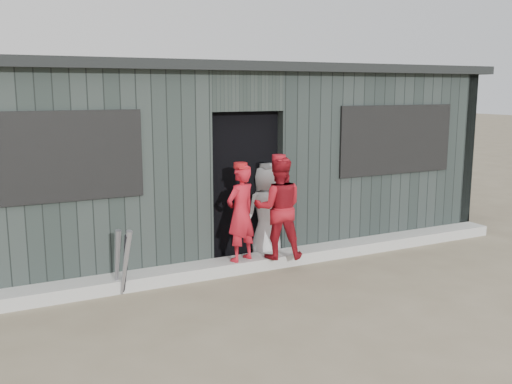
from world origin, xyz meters
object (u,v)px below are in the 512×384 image
bat_right (125,265)px  player_red_right (278,208)px  bat_left (125,263)px  dugout (205,155)px  bat_mid (117,261)px  player_grey_back (265,212)px  player_red_left (241,213)px

bat_right → player_red_right: player_red_right is taller
bat_left → dugout: (1.74, 1.95, 0.90)m
bat_mid → player_grey_back: size_ratio=0.59×
bat_left → player_grey_back: bearing=16.0°
bat_left → player_red_left: bearing=8.1°
player_red_right → dugout: dugout is taller
bat_left → dugout: size_ratio=0.09×
player_red_left → bat_left: bearing=-12.8°
bat_mid → player_red_right: size_ratio=0.58×
bat_left → player_grey_back: size_ratio=0.61×
player_red_left → player_grey_back: bearing=-166.4°
bat_mid → player_grey_back: (2.12, 0.46, 0.26)m
bat_mid → dugout: bearing=45.3°
player_grey_back → dugout: dugout is taller
player_red_left → player_red_right: size_ratio=0.94×
bat_mid → player_red_left: bearing=3.0°
player_red_right → player_grey_back: player_red_right is taller
bat_left → bat_mid: (-0.06, 0.13, -0.01)m
bat_mid → bat_right: 0.13m
bat_right → player_grey_back: bearing=15.5°
bat_right → player_red_left: (1.51, 0.19, 0.40)m
bat_left → bat_right: 0.03m
bat_left → player_red_right: player_red_right is taller
bat_left → dugout: dugout is taller
player_red_left → player_red_right: player_red_right is taller
bat_right → player_red_right: size_ratio=0.56×
bat_mid → bat_right: size_ratio=1.04×
player_grey_back → dugout: size_ratio=0.15×
bat_right → player_red_left: 1.57m
bat_left → player_grey_back: (2.06, 0.59, 0.25)m
bat_right → player_grey_back: size_ratio=0.57×
player_red_right → player_grey_back: 0.51m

